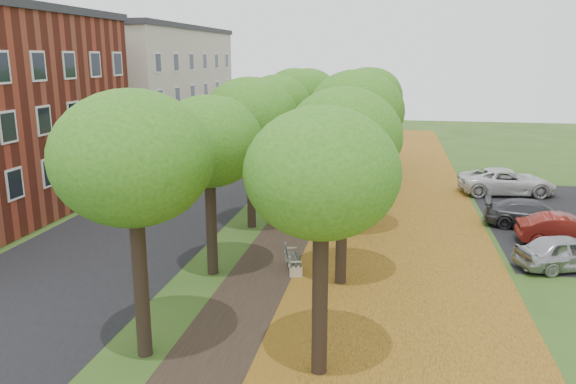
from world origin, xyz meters
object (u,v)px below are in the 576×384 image
at_px(car_silver, 568,252).
at_px(car_red, 567,231).
at_px(car_white, 507,181).
at_px(bench, 292,259).
at_px(car_grey, 534,214).

xyz_separation_m(car_silver, car_red, (0.78, 2.97, -0.01)).
xyz_separation_m(car_silver, car_white, (0.00, 12.22, 0.09)).
relative_size(bench, car_grey, 0.40).
distance_m(car_silver, car_red, 3.07).
xyz_separation_m(car_red, car_grey, (-0.78, 2.45, -0.01)).
bearing_deg(car_silver, car_red, -34.07).
relative_size(car_silver, car_red, 0.98).
relative_size(car_red, car_white, 0.74).
distance_m(car_red, car_white, 9.28).
height_order(car_grey, car_white, car_white).
bearing_deg(car_white, bench, 136.85).
height_order(bench, car_silver, car_silver).
height_order(bench, car_white, car_white).
bearing_deg(bench, car_red, -82.06).
bearing_deg(car_red, car_white, 6.23).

